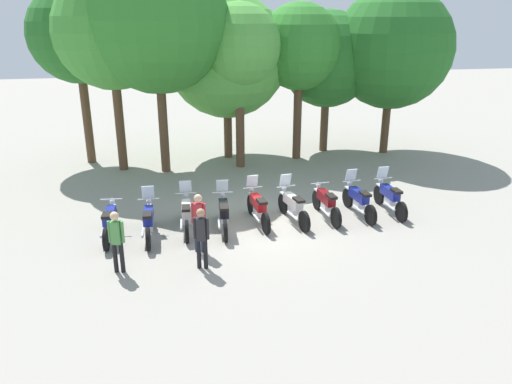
{
  "coord_description": "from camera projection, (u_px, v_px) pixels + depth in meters",
  "views": [
    {
      "loc": [
        -2.68,
        -13.45,
        6.04
      ],
      "look_at": [
        0.0,
        0.5,
        0.9
      ],
      "focal_mm": 34.44,
      "sensor_mm": 36.0,
      "label": 1
    }
  ],
  "objects": [
    {
      "name": "motorcycle_5",
      "position": [
        293.0,
        206.0,
        15.05
      ],
      "size": [
        0.64,
        2.18,
        1.37
      ],
      "rotation": [
        0.0,
        0.0,
        1.74
      ],
      "color": "black",
      "rests_on": "ground_plane"
    },
    {
      "name": "tree_6",
      "position": [
        327.0,
        59.0,
        21.78
      ],
      "size": [
        4.23,
        4.23,
        6.3
      ],
      "color": "brown",
      "rests_on": "ground_plane"
    },
    {
      "name": "person_0",
      "position": [
        201.0,
        234.0,
        12.11
      ],
      "size": [
        0.41,
        0.26,
        1.62
      ],
      "rotation": [
        0.0,
        0.0,
        4.43
      ],
      "color": "black",
      "rests_on": "ground_plane"
    },
    {
      "name": "tree_1",
      "position": [
        111.0,
        32.0,
        18.54
      ],
      "size": [
        4.35,
        4.35,
        7.61
      ],
      "color": "brown",
      "rests_on": "ground_plane"
    },
    {
      "name": "person_2",
      "position": [
        199.0,
        219.0,
        12.97
      ],
      "size": [
        0.4,
        0.28,
        1.65
      ],
      "rotation": [
        0.0,
        0.0,
        4.33
      ],
      "color": "#232D4C",
      "rests_on": "ground_plane"
    },
    {
      "name": "tree_2",
      "position": [
        156.0,
        20.0,
        18.18
      ],
      "size": [
        5.41,
        5.41,
        8.56
      ],
      "color": "brown",
      "rests_on": "ground_plane"
    },
    {
      "name": "tree_3",
      "position": [
        226.0,
        56.0,
        20.63
      ],
      "size": [
        5.18,
        5.18,
        7.01
      ],
      "color": "brown",
      "rests_on": "ground_plane"
    },
    {
      "name": "tree_0",
      "position": [
        77.0,
        35.0,
        19.58
      ],
      "size": [
        3.88,
        3.88,
        7.25
      ],
      "color": "brown",
      "rests_on": "ground_plane"
    },
    {
      "name": "motorcycle_1",
      "position": [
        149.0,
        221.0,
        13.97
      ],
      "size": [
        0.62,
        2.19,
        1.37
      ],
      "rotation": [
        0.0,
        0.0,
        1.55
      ],
      "color": "black",
      "rests_on": "ground_plane"
    },
    {
      "name": "ground_plane",
      "position": [
        259.0,
        225.0,
        14.95
      ],
      "size": [
        80.0,
        80.0,
        0.0
      ],
      "primitive_type": "plane",
      "color": "gray"
    },
    {
      "name": "tree_5",
      "position": [
        299.0,
        47.0,
        20.39
      ],
      "size": [
        3.58,
        3.58,
        6.58
      ],
      "color": "brown",
      "rests_on": "ground_plane"
    },
    {
      "name": "tree_4",
      "position": [
        239.0,
        47.0,
        19.11
      ],
      "size": [
        3.3,
        3.3,
        6.56
      ],
      "color": "brown",
      "rests_on": "ground_plane"
    },
    {
      "name": "motorcycle_2",
      "position": [
        186.0,
        214.0,
        14.44
      ],
      "size": [
        0.62,
        2.19,
        1.37
      ],
      "rotation": [
        0.0,
        0.0,
        1.52
      ],
      "color": "black",
      "rests_on": "ground_plane"
    },
    {
      "name": "motorcycle_7",
      "position": [
        358.0,
        200.0,
        15.54
      ],
      "size": [
        0.62,
        2.19,
        1.37
      ],
      "rotation": [
        0.0,
        0.0,
        1.66
      ],
      "color": "black",
      "rests_on": "ground_plane"
    },
    {
      "name": "motorcycle_0",
      "position": [
        110.0,
        222.0,
        13.95
      ],
      "size": [
        0.62,
        2.19,
        0.99
      ],
      "rotation": [
        0.0,
        0.0,
        1.51
      ],
      "color": "black",
      "rests_on": "ground_plane"
    },
    {
      "name": "person_1",
      "position": [
        117.0,
        238.0,
        11.93
      ],
      "size": [
        0.41,
        0.26,
        1.62
      ],
      "rotation": [
        0.0,
        0.0,
        4.48
      ],
      "color": "black",
      "rests_on": "ground_plane"
    },
    {
      "name": "motorcycle_3",
      "position": [
        224.0,
        213.0,
        14.5
      ],
      "size": [
        0.62,
        2.19,
        1.37
      ],
      "rotation": [
        0.0,
        0.0,
        1.5
      ],
      "color": "black",
      "rests_on": "ground_plane"
    },
    {
      "name": "motorcycle_8",
      "position": [
        390.0,
        197.0,
        15.8
      ],
      "size": [
        0.62,
        2.19,
        1.37
      ],
      "rotation": [
        0.0,
        0.0,
        1.6
      ],
      "color": "black",
      "rests_on": "ground_plane"
    },
    {
      "name": "motorcycle_6",
      "position": [
        326.0,
        203.0,
        15.33
      ],
      "size": [
        0.62,
        2.19,
        0.99
      ],
      "rotation": [
        0.0,
        0.0,
        1.64
      ],
      "color": "black",
      "rests_on": "ground_plane"
    },
    {
      "name": "tree_7",
      "position": [
        392.0,
        49.0,
        21.32
      ],
      "size": [
        5.21,
        5.21,
        7.26
      ],
      "color": "brown",
      "rests_on": "ground_plane"
    },
    {
      "name": "motorcycle_4",
      "position": [
        258.0,
        207.0,
        14.94
      ],
      "size": [
        0.62,
        2.19,
        1.37
      ],
      "rotation": [
        0.0,
        0.0,
        1.67
      ],
      "color": "black",
      "rests_on": "ground_plane"
    }
  ]
}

